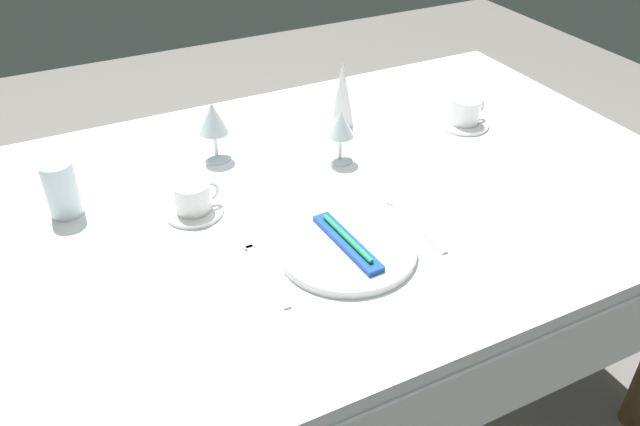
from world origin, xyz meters
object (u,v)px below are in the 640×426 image
coffee_cup_right (466,111)px  wine_glass_left (213,121)px  coffee_cup_left (193,196)px  toothbrush_package (347,242)px  fork_outer (262,267)px  drink_tumbler (62,192)px  napkin_folded (342,93)px  wine_glass_centre (341,127)px  spoon_soup (407,216)px  dinner_plate (347,249)px

coffee_cup_right → wine_glass_left: bearing=169.1°
coffee_cup_left → coffee_cup_right: coffee_cup_right is taller
toothbrush_package → wine_glass_left: (-0.11, 0.47, 0.08)m
fork_outer → drink_tumbler: 0.48m
coffee_cup_left → napkin_folded: napkin_folded is taller
coffee_cup_left → wine_glass_centre: 0.39m
fork_outer → napkin_folded: size_ratio=1.31×
toothbrush_package → fork_outer: bearing=170.3°
fork_outer → wine_glass_left: bearing=82.3°
spoon_soup → wine_glass_left: size_ratio=1.53×
toothbrush_package → fork_outer: toothbrush_package is taller
toothbrush_package → wine_glass_left: bearing=103.2°
dinner_plate → coffee_cup_right: coffee_cup_right is taller
wine_glass_centre → drink_tumbler: wine_glass_centre is taller
dinner_plate → fork_outer: bearing=170.3°
spoon_soup → wine_glass_centre: 0.29m
toothbrush_package → wine_glass_centre: size_ratio=1.60×
dinner_plate → spoon_soup: bearing=15.9°
wine_glass_centre → wine_glass_left: wine_glass_left is taller
wine_glass_left → coffee_cup_left: bearing=-120.5°
spoon_soup → toothbrush_package: bearing=-164.1°
toothbrush_package → drink_tumbler: (-0.48, 0.39, 0.03)m
coffee_cup_left → coffee_cup_right: bearing=5.6°
wine_glass_centre → drink_tumbler: bearing=174.1°
spoon_soup → coffee_cup_right: coffee_cup_right is taller
coffee_cup_left → napkin_folded: size_ratio=0.58×
dinner_plate → napkin_folded: bearing=63.0°
coffee_cup_left → fork_outer: bearing=-76.1°
fork_outer → wine_glass_left: size_ratio=1.54×
toothbrush_package → coffee_cup_right: size_ratio=2.08×
fork_outer → spoon_soup: spoon_soup is taller
toothbrush_package → drink_tumbler: size_ratio=1.71×
coffee_cup_right → coffee_cup_left: bearing=-174.4°
dinner_plate → spoon_soup: dinner_plate is taller
dinner_plate → coffee_cup_left: (-0.23, 0.27, 0.03)m
toothbrush_package → wine_glass_left: wine_glass_left is taller
spoon_soup → coffee_cup_left: (-0.40, 0.22, 0.04)m
napkin_folded → wine_glass_centre: bearing=-119.2°
wine_glass_left → napkin_folded: 0.37m
napkin_folded → coffee_cup_left: bearing=-154.2°
dinner_plate → napkin_folded: napkin_folded is taller
drink_tumbler → wine_glass_left: bearing=12.2°
coffee_cup_left → spoon_soup: bearing=-28.4°
fork_outer → wine_glass_left: 0.46m
fork_outer → wine_glass_centre: (0.33, 0.30, 0.09)m
drink_tumbler → napkin_folded: size_ratio=0.71×
wine_glass_left → drink_tumbler: 0.38m
spoon_soup → coffee_cup_right: bearing=38.3°
spoon_soup → wine_glass_centre: wine_glass_centre is taller
coffee_cup_left → drink_tumbler: bearing=153.7°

